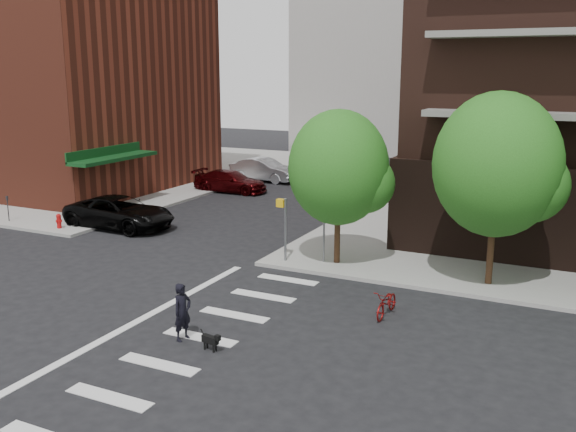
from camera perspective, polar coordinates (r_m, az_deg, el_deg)
name	(u,v)px	position (r m, az deg, el deg)	size (l,w,h in m)	color
ground	(122,321)	(21.43, -14.58, -9.00)	(120.00, 120.00, 0.00)	black
sidewalk_nw	(76,168)	(54.40, -18.31, 4.08)	(31.00, 33.00, 0.15)	gray
crosswalk	(179,333)	(20.14, -9.71, -10.19)	(3.85, 13.00, 0.01)	silver
midrise_nw	(34,34)	(48.26, -21.64, 14.81)	(21.40, 15.50, 20.00)	maroon
tree_a	(338,168)	(25.46, 4.51, 4.30)	(4.00, 4.00, 5.90)	#301E11
tree_b	(497,165)	(23.88, 18.07, 4.34)	(4.50, 4.50, 6.65)	#301E11
pedestrian_signal	(294,220)	(26.02, 0.50, -0.38)	(2.18, 0.67, 2.60)	slate
fire_hydrant	(59,220)	(33.65, -19.70, -0.35)	(0.24, 0.24, 0.73)	#A50C0C
parking_meter	(8,206)	(36.12, -23.65, 0.84)	(0.10, 0.08, 1.32)	black
parked_car_black	(120,213)	(33.34, -14.73, 0.30)	(5.75, 2.65, 1.60)	black
parked_car_maroon	(230,181)	(41.92, -5.15, 3.09)	(4.89, 1.99, 1.42)	#360406
parked_car_silver	(264,170)	(45.88, -2.15, 4.13)	(4.97, 1.73, 1.64)	#AAADB2
scooter	(387,303)	(21.22, 8.78, -7.63)	(0.60, 1.71, 0.90)	maroon
dog_walker	(182,312)	(19.33, -9.36, -8.41)	(0.42, 0.64, 1.74)	black
dog	(211,340)	(18.70, -6.86, -10.86)	(0.65, 0.26, 0.54)	black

